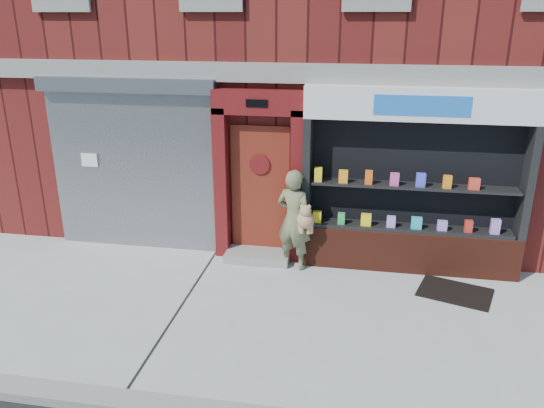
# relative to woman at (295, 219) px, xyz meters

# --- Properties ---
(ground) EXTENTS (80.00, 80.00, 0.00)m
(ground) POSITION_rel_woman_xyz_m (0.10, -1.54, -0.85)
(ground) COLOR #9E9E99
(ground) RESTS_ON ground
(building) EXTENTS (12.00, 8.16, 8.00)m
(building) POSITION_rel_woman_xyz_m (0.10, 4.45, 3.15)
(building) COLOR #511412
(building) RESTS_ON ground
(shutter_bay) EXTENTS (3.10, 0.30, 3.04)m
(shutter_bay) POSITION_rel_woman_xyz_m (-2.90, 0.39, 0.86)
(shutter_bay) COLOR gray
(shutter_bay) RESTS_ON ground
(red_door_bay) EXTENTS (1.52, 0.58, 2.90)m
(red_door_bay) POSITION_rel_woman_xyz_m (-0.65, 0.32, 0.60)
(red_door_bay) COLOR #560E10
(red_door_bay) RESTS_ON ground
(pharmacy_bay) EXTENTS (3.50, 0.41, 3.00)m
(pharmacy_bay) POSITION_rel_woman_xyz_m (1.84, 0.27, 0.52)
(pharmacy_bay) COLOR #542014
(pharmacy_bay) RESTS_ON ground
(woman) EXTENTS (0.72, 0.60, 1.70)m
(woman) POSITION_rel_woman_xyz_m (0.00, 0.00, 0.00)
(woman) COLOR #676C47
(woman) RESTS_ON ground
(doormat) EXTENTS (1.23, 1.02, 0.03)m
(doormat) POSITION_rel_woman_xyz_m (2.54, -0.47, -0.84)
(doormat) COLOR black
(doormat) RESTS_ON ground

